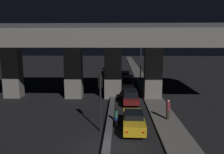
% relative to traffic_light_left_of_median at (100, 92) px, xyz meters
% --- Properties ---
extents(ground_plane, '(200.00, 200.00, 0.00)m').
position_rel_traffic_light_left_of_median_xyz_m(ground_plane, '(0.67, -3.13, -3.23)').
color(ground_plane, black).
extents(median_divider, '(0.53, 126.00, 0.40)m').
position_rel_traffic_light_left_of_median_xyz_m(median_divider, '(0.67, 31.87, -3.03)').
color(median_divider, '#4C4C51').
rests_on(median_divider, ground_plane).
extents(sidewalk_right, '(2.36, 126.00, 0.17)m').
position_rel_traffic_light_left_of_median_xyz_m(sidewalk_right, '(5.68, 24.87, -3.15)').
color(sidewalk_right, '#5B5956').
rests_on(sidewalk_right, ground_plane).
extents(elevated_overpass, '(32.35, 11.37, 9.33)m').
position_rel_traffic_light_left_of_median_xyz_m(elevated_overpass, '(0.33, 10.50, 3.82)').
color(elevated_overpass, slate).
rests_on(elevated_overpass, ground_plane).
extents(traffic_light_left_of_median, '(0.30, 0.49, 4.73)m').
position_rel_traffic_light_left_of_median_xyz_m(traffic_light_left_of_median, '(0.00, 0.00, 0.00)').
color(traffic_light_left_of_median, black).
rests_on(traffic_light_left_of_median, ground_plane).
extents(street_lamp, '(2.77, 0.32, 7.34)m').
position_rel_traffic_light_left_of_median_xyz_m(street_lamp, '(4.87, 23.08, 1.20)').
color(street_lamp, '#2D2D30').
rests_on(street_lamp, ground_plane).
extents(car_taxi_yellow_lead, '(1.89, 4.67, 1.51)m').
position_rel_traffic_light_left_of_median_xyz_m(car_taxi_yellow_lead, '(2.64, 0.38, -2.45)').
color(car_taxi_yellow_lead, gold).
rests_on(car_taxi_yellow_lead, ground_plane).
extents(car_dark_red_second, '(1.96, 4.46, 1.53)m').
position_rel_traffic_light_left_of_median_xyz_m(car_dark_red_second, '(2.75, 8.26, -2.43)').
color(car_dark_red_second, '#591414').
rests_on(car_dark_red_second, ground_plane).
extents(car_white_third, '(1.94, 3.99, 2.03)m').
position_rel_traffic_light_left_of_median_xyz_m(car_white_third, '(2.67, 15.63, -2.17)').
color(car_white_third, silver).
rests_on(car_white_third, ground_plane).
extents(car_white_fourth, '(2.16, 4.52, 1.80)m').
position_rel_traffic_light_left_of_median_xyz_m(car_white_fourth, '(2.39, 22.16, -2.26)').
color(car_white_fourth, silver).
rests_on(car_white_fourth, ground_plane).
extents(car_grey_lead_oncoming, '(2.18, 4.56, 1.84)m').
position_rel_traffic_light_left_of_median_xyz_m(car_grey_lead_oncoming, '(-0.99, 21.85, -2.26)').
color(car_grey_lead_oncoming, '#515459').
rests_on(car_grey_lead_oncoming, ground_plane).
extents(car_dark_red_second_oncoming, '(2.08, 4.75, 1.52)m').
position_rel_traffic_light_left_of_median_xyz_m(car_dark_red_second_oncoming, '(-1.00, 30.77, -2.44)').
color(car_dark_red_second_oncoming, '#591414').
rests_on(car_dark_red_second_oncoming, ground_plane).
extents(car_grey_third_oncoming, '(2.05, 4.38, 1.59)m').
position_rel_traffic_light_left_of_median_xyz_m(car_grey_third_oncoming, '(-1.41, 40.08, -2.42)').
color(car_grey_third_oncoming, '#515459').
rests_on(car_grey_third_oncoming, ground_plane).
extents(motorcycle_blue_filtering_near, '(0.34, 1.86, 1.49)m').
position_rel_traffic_light_left_of_median_xyz_m(motorcycle_blue_filtering_near, '(1.20, 1.30, -2.60)').
color(motorcycle_blue_filtering_near, black).
rests_on(motorcycle_blue_filtering_near, ground_plane).
extents(motorcycle_black_filtering_mid, '(0.34, 1.91, 1.47)m').
position_rel_traffic_light_left_of_median_xyz_m(motorcycle_black_filtering_mid, '(1.27, 10.09, -2.61)').
color(motorcycle_black_filtering_mid, black).
rests_on(motorcycle_black_filtering_mid, ground_plane).
extents(motorcycle_white_filtering_far, '(0.33, 1.81, 1.47)m').
position_rel_traffic_light_left_of_median_xyz_m(motorcycle_white_filtering_far, '(1.67, 18.44, -2.60)').
color(motorcycle_white_filtering_far, black).
rests_on(motorcycle_white_filtering_far, ground_plane).
extents(pedestrian_on_sidewalk, '(0.36, 0.36, 1.81)m').
position_rel_traffic_light_left_of_median_xyz_m(pedestrian_on_sidewalk, '(5.85, 2.44, -2.15)').
color(pedestrian_on_sidewalk, '#2D261E').
rests_on(pedestrian_on_sidewalk, sidewalk_right).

